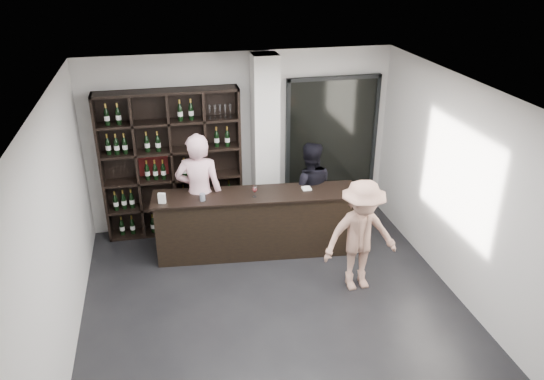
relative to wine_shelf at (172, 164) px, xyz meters
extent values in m
cube|color=black|center=(1.15, -2.57, -1.20)|extent=(5.00, 5.50, 0.01)
cube|color=silver|center=(1.50, -0.10, 0.25)|extent=(0.40, 0.40, 2.90)
cube|color=black|center=(2.70, 0.12, 0.20)|extent=(1.60, 0.08, 2.10)
cube|color=black|center=(2.70, 0.12, 0.20)|extent=(1.48, 0.02, 1.98)
cube|color=black|center=(1.18, -0.97, -0.71)|extent=(3.00, 0.56, 0.98)
cube|color=black|center=(1.18, -0.97, -0.20)|extent=(3.08, 0.64, 0.03)
imported|color=beige|center=(0.36, -0.72, -0.23)|extent=(0.79, 0.61, 1.93)
imported|color=black|center=(2.10, -0.62, -0.39)|extent=(0.88, 0.74, 1.62)
imported|color=tan|center=(2.39, -2.17, -0.39)|extent=(1.08, 0.65, 1.62)
cylinder|color=silver|center=(0.38, -1.03, -0.13)|extent=(0.10, 0.10, 0.11)
cube|color=white|center=(1.96, -0.97, -0.18)|extent=(0.13, 0.13, 0.02)
cube|color=white|center=(-0.20, -0.99, -0.11)|extent=(0.11, 0.08, 0.15)
camera|label=1|loc=(-0.11, -7.98, 3.22)|focal=35.00mm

